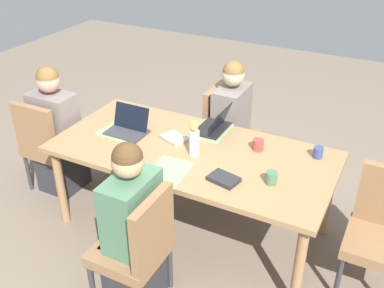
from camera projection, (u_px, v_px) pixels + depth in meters
The scene contains 21 objects.
ground_plane at pixel (192, 225), 3.78m from camera, with size 10.00×10.00×0.00m, color #756656.
dining_table at pixel (192, 158), 3.44m from camera, with size 2.14×1.02×0.74m.
chair_near_left_near at pixel (138, 245), 2.85m from camera, with size 0.44×0.44×0.90m.
person_near_left_near at pixel (134, 232), 2.92m from camera, with size 0.36×0.40×1.19m.
chair_far_left_mid at pixel (226, 128), 4.22m from camera, with size 0.44×0.44×0.90m.
person_far_left_mid at pixel (231, 130), 4.14m from camera, with size 0.36×0.40×1.19m.
chair_head_left_left_far at pixel (47, 142), 4.00m from camera, with size 0.44×0.44×0.90m.
person_head_left_left_far at pixel (58, 137), 4.02m from camera, with size 0.40×0.36×1.19m.
chair_head_right_right_near at pixel (383, 227), 3.00m from camera, with size 0.44×0.44×0.90m.
flower_vase at pixel (194, 136), 3.27m from camera, with size 0.08×0.08×0.28m.
placemat_near_left_near at pixel (168, 172), 3.14m from camera, with size 0.36×0.26×0.00m, color #7FAD70.
placemat_far_left_mid at pixel (211, 130), 3.67m from camera, with size 0.36×0.26×0.00m, color #7FAD70.
placemat_head_left_left_far at pixel (122, 132), 3.64m from camera, with size 0.36×0.26×0.00m, color #7FAD70.
laptop_far_left_mid at pixel (214, 126), 3.65m from camera, with size 0.22×0.32×0.20m.
laptop_head_left_left_far at pixel (128, 128), 3.62m from camera, with size 0.32×0.22×0.21m.
coffee_mug_near_left at pixel (133, 154), 3.24m from camera, with size 0.08×0.08×0.11m, color #33477A.
coffee_mug_near_right at pixel (258, 145), 3.38m from camera, with size 0.08×0.08×0.09m, color #AD3D38.
coffee_mug_centre_left at pixel (318, 152), 3.29m from camera, with size 0.07×0.07×0.09m, color #33477A.
coffee_mug_centre_right at pixel (271, 178), 3.00m from camera, with size 0.08×0.08×0.09m, color #47704C.
book_red_cover at pixel (224, 179), 3.04m from camera, with size 0.20×0.14×0.03m, color #28282D.
book_blue_cover at pixel (174, 138), 3.53m from camera, with size 0.20×0.14×0.03m, color #B2A38E.
Camera 1 is at (1.34, -2.60, 2.48)m, focal length 41.88 mm.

